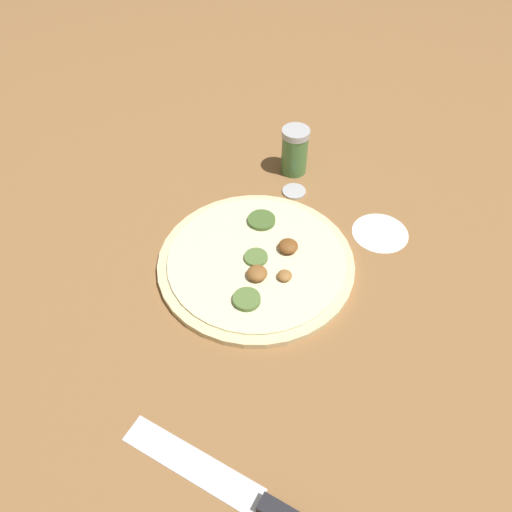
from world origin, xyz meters
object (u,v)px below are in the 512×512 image
pizza (256,262)px  spice_jar (295,151)px  knife (263,504)px  loose_cap (294,191)px

pizza → spice_jar: 0.25m
pizza → spice_jar: spice_jar is taller
pizza → knife: (0.16, 0.32, -0.00)m
pizza → knife: 0.36m
pizza → spice_jar: bearing=-134.2°
loose_cap → knife: bearing=55.7°
knife → loose_cap: knife is taller
spice_jar → loose_cap: bearing=60.5°
spice_jar → knife: bearing=56.2°
knife → loose_cap: 0.53m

